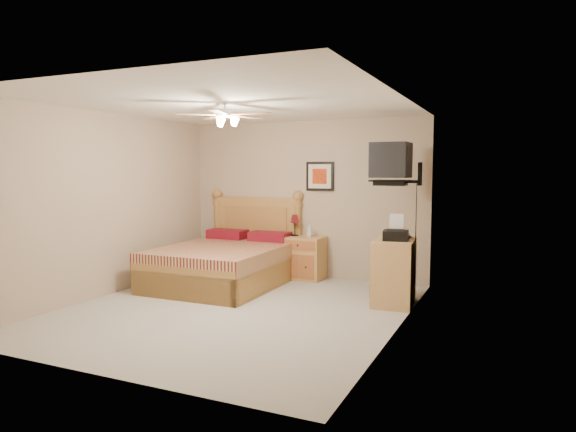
# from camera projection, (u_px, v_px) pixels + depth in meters

# --- Properties ---
(floor) EXTENTS (4.50, 4.50, 0.00)m
(floor) POSITION_uv_depth(u_px,v_px,m) (235.00, 309.00, 6.35)
(floor) COLOR #A29E93
(floor) RESTS_ON ground
(ceiling) EXTENTS (4.00, 4.50, 0.04)m
(ceiling) POSITION_uv_depth(u_px,v_px,m) (234.00, 105.00, 6.12)
(ceiling) COLOR white
(ceiling) RESTS_ON ground
(wall_back) EXTENTS (4.00, 0.04, 2.50)m
(wall_back) POSITION_uv_depth(u_px,v_px,m) (305.00, 199.00, 8.28)
(wall_back) COLOR tan
(wall_back) RESTS_ON ground
(wall_front) EXTENTS (4.00, 0.04, 2.50)m
(wall_front) POSITION_uv_depth(u_px,v_px,m) (96.00, 228.00, 4.19)
(wall_front) COLOR tan
(wall_front) RESTS_ON ground
(wall_left) EXTENTS (0.04, 4.50, 2.50)m
(wall_left) POSITION_uv_depth(u_px,v_px,m) (108.00, 204.00, 7.05)
(wall_left) COLOR tan
(wall_left) RESTS_ON ground
(wall_right) EXTENTS (0.04, 4.50, 2.50)m
(wall_right) POSITION_uv_depth(u_px,v_px,m) (399.00, 215.00, 5.42)
(wall_right) COLOR tan
(wall_right) RESTS_ON ground
(bed) EXTENTS (1.66, 2.17, 1.40)m
(bed) POSITION_uv_depth(u_px,v_px,m) (223.00, 239.00, 7.65)
(bed) COLOR #A77232
(bed) RESTS_ON ground
(nightstand) EXTENTS (0.63, 0.47, 0.67)m
(nightstand) POSITION_uv_depth(u_px,v_px,m) (304.00, 258.00, 8.10)
(nightstand) COLOR tan
(nightstand) RESTS_ON ground
(table_lamp) EXTENTS (0.22, 0.22, 0.34)m
(table_lamp) POSITION_uv_depth(u_px,v_px,m) (295.00, 225.00, 8.17)
(table_lamp) COLOR #5F0F16
(table_lamp) RESTS_ON nightstand
(lotion_bottle) EXTENTS (0.09, 0.09, 0.22)m
(lotion_bottle) POSITION_uv_depth(u_px,v_px,m) (310.00, 230.00, 8.04)
(lotion_bottle) COLOR silver
(lotion_bottle) RESTS_ON nightstand
(framed_picture) EXTENTS (0.46, 0.04, 0.46)m
(framed_picture) POSITION_uv_depth(u_px,v_px,m) (320.00, 176.00, 8.12)
(framed_picture) COLOR black
(framed_picture) RESTS_ON wall_back
(dresser) EXTENTS (0.55, 0.75, 0.83)m
(dresser) POSITION_uv_depth(u_px,v_px,m) (394.00, 272.00, 6.57)
(dresser) COLOR #B2814C
(dresser) RESTS_ON ground
(fax_machine) EXTENTS (0.36, 0.37, 0.33)m
(fax_machine) POSITION_uv_depth(u_px,v_px,m) (396.00, 227.00, 6.47)
(fax_machine) COLOR black
(fax_machine) RESTS_ON dresser
(magazine_lower) EXTENTS (0.28, 0.33, 0.03)m
(magazine_lower) POSITION_uv_depth(u_px,v_px,m) (395.00, 236.00, 6.78)
(magazine_lower) COLOR #C2B998
(magazine_lower) RESTS_ON dresser
(magazine_upper) EXTENTS (0.22, 0.27, 0.02)m
(magazine_upper) POSITION_uv_depth(u_px,v_px,m) (398.00, 235.00, 6.76)
(magazine_upper) COLOR gray
(magazine_upper) RESTS_ON magazine_lower
(wall_tv) EXTENTS (0.56, 0.46, 0.58)m
(wall_tv) POSITION_uv_depth(u_px,v_px,m) (402.00, 163.00, 6.69)
(wall_tv) COLOR black
(wall_tv) RESTS_ON wall_right
(ceiling_fan) EXTENTS (1.14, 1.14, 0.28)m
(ceiling_fan) POSITION_uv_depth(u_px,v_px,m) (225.00, 115.00, 5.95)
(ceiling_fan) COLOR silver
(ceiling_fan) RESTS_ON ceiling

